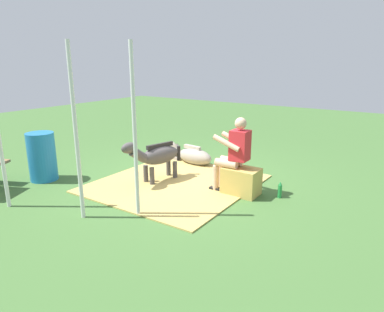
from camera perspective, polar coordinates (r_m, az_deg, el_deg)
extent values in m
plane|color=#426B33|center=(6.74, -1.04, -4.13)|extent=(24.00, 24.00, 0.00)
cube|color=tan|center=(6.58, -2.72, -4.53)|extent=(2.71, 2.89, 0.02)
cube|color=tan|center=(6.08, 8.13, -4.14)|extent=(0.62, 0.42, 0.47)
cylinder|color=#D8AD8C|center=(6.00, 5.68, -1.25)|extent=(0.40, 0.15, 0.14)
cylinder|color=#D8AD8C|center=(6.18, 3.95, -3.68)|extent=(0.11, 0.11, 0.47)
cube|color=black|center=(6.26, 3.91, -5.46)|extent=(0.22, 0.11, 0.06)
cylinder|color=#D8AD8C|center=(6.17, 6.52, -0.79)|extent=(0.40, 0.15, 0.14)
cylinder|color=#D8AD8C|center=(6.35, 4.81, -3.17)|extent=(0.11, 0.11, 0.47)
cube|color=black|center=(6.42, 4.77, -4.92)|extent=(0.22, 0.11, 0.06)
cube|color=red|center=(5.92, 7.93, 1.75)|extent=(0.31, 0.29, 0.52)
cylinder|color=#D8AD8C|center=(5.84, 5.69, 2.14)|extent=(0.50, 0.10, 0.26)
cylinder|color=#D8AD8C|center=(6.12, 7.04, 2.73)|extent=(0.50, 0.10, 0.26)
sphere|color=#D8AD8C|center=(5.84, 8.07, 5.37)|extent=(0.20, 0.20, 0.20)
ellipsoid|color=#4C4747|center=(6.63, -5.30, 0.15)|extent=(0.50, 0.89, 0.34)
cylinder|color=#4C4747|center=(6.50, -6.63, -3.38)|extent=(0.09, 0.09, 0.35)
cylinder|color=#4C4747|center=(6.65, -7.66, -2.96)|extent=(0.09, 0.09, 0.35)
cylinder|color=#4C4747|center=(6.83, -2.85, -2.36)|extent=(0.09, 0.09, 0.35)
cylinder|color=#4C4747|center=(6.97, -3.92, -1.98)|extent=(0.09, 0.09, 0.35)
cylinder|color=#4C4747|center=(6.33, -8.90, 0.20)|extent=(0.26, 0.40, 0.33)
ellipsoid|color=#4C4747|center=(6.19, -10.33, 1.33)|extent=(0.23, 0.35, 0.20)
cube|color=#2A2727|center=(6.59, -5.34, 1.75)|extent=(0.19, 0.60, 0.08)
cylinder|color=#2A2727|center=(6.93, -2.22, 0.46)|extent=(0.07, 0.07, 0.30)
ellipsoid|color=gray|center=(7.75, 0.50, -0.09)|extent=(0.92, 0.49, 0.36)
cube|color=gray|center=(8.13, -2.43, -0.30)|extent=(0.30, 0.27, 0.10)
cylinder|color=gray|center=(8.09, -2.55, 1.02)|extent=(0.30, 0.21, 0.30)
ellipsoid|color=gray|center=(8.19, -3.48, 1.76)|extent=(0.32, 0.19, 0.20)
cube|color=#B5A999|center=(7.75, 0.05, 1.44)|extent=(0.45, 0.13, 0.08)
cylinder|color=#268C3F|center=(6.09, 14.32, -5.69)|extent=(0.07, 0.07, 0.23)
cone|color=#268C3F|center=(6.04, 14.41, -4.42)|extent=(0.06, 0.06, 0.06)
cylinder|color=#1E72B2|center=(7.28, -23.57, -0.09)|extent=(0.52, 0.52, 0.94)
cylinder|color=silver|center=(4.99, -9.47, 3.78)|extent=(0.06, 0.06, 2.54)
cylinder|color=silver|center=(5.10, -18.66, 3.42)|extent=(0.06, 0.06, 2.54)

